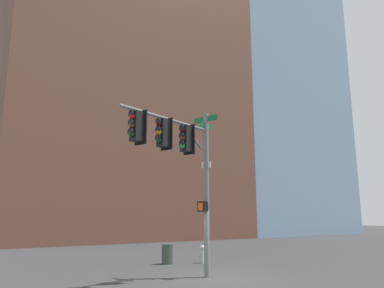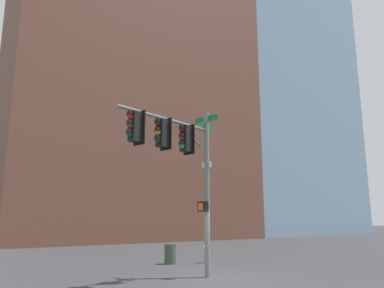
% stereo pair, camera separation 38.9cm
% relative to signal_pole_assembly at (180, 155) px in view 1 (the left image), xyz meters
% --- Properties ---
extents(ground_plane, '(200.00, 200.00, 0.00)m').
position_rel_signal_pole_assembly_xyz_m(ground_plane, '(-1.71, 0.03, -4.53)').
color(ground_plane, '#38383A').
extents(signal_pole_assembly, '(4.74, 1.86, 6.48)m').
position_rel_signal_pole_assembly_xyz_m(signal_pole_assembly, '(0.00, 0.00, 0.00)').
color(signal_pole_assembly, slate).
rests_on(signal_pole_assembly, ground_plane).
extents(fire_hydrant, '(0.34, 0.26, 0.87)m').
position_rel_signal_pole_assembly_xyz_m(fire_hydrant, '(-4.04, -4.16, -4.06)').
color(fire_hydrant, '#B2B2B7').
rests_on(fire_hydrant, ground_plane).
extents(litter_bin, '(0.56, 0.56, 0.95)m').
position_rel_signal_pole_assembly_xyz_m(litter_bin, '(-2.40, -4.81, -4.06)').
color(litter_bin, '#384738').
rests_on(litter_bin, ground_plane).
extents(building_brick_nearside, '(26.47, 16.29, 49.71)m').
position_rel_signal_pole_assembly_xyz_m(building_brick_nearside, '(-9.52, -27.33, 20.32)').
color(building_brick_nearside, brown).
rests_on(building_brick_nearside, ground_plane).
extents(building_brick_midblock, '(22.46, 16.86, 45.21)m').
position_rel_signal_pole_assembly_xyz_m(building_brick_midblock, '(-29.10, -41.30, 18.07)').
color(building_brick_midblock, brown).
rests_on(building_brick_midblock, ground_plane).
extents(building_brick_farside, '(18.77, 16.64, 33.23)m').
position_rel_signal_pole_assembly_xyz_m(building_brick_farside, '(-43.20, -46.97, 12.08)').
color(building_brick_farside, brown).
rests_on(building_brick_farside, ground_plane).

